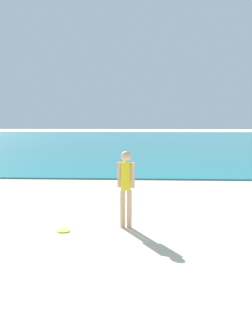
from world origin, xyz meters
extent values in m
cube|color=teal|center=(0.00, 43.27, 0.03)|extent=(160.00, 60.00, 0.06)
cylinder|color=#DDAD84|center=(0.18, 6.71, 0.38)|extent=(0.10, 0.10, 0.76)
cylinder|color=#DDAD84|center=(0.05, 6.73, 0.38)|extent=(0.10, 0.10, 0.76)
cube|color=yellow|center=(0.12, 6.72, 1.05)|extent=(0.19, 0.14, 0.57)
sphere|color=#DDAD84|center=(0.12, 6.72, 1.46)|extent=(0.21, 0.21, 0.21)
cylinder|color=#DDAD84|center=(0.26, 6.69, 1.08)|extent=(0.08, 0.08, 0.51)
cylinder|color=#DDAD84|center=(-0.02, 6.74, 1.08)|extent=(0.08, 0.08, 0.51)
cylinder|color=yellow|center=(-1.10, 6.35, 0.01)|extent=(0.26, 0.26, 0.03)
camera|label=1|loc=(0.56, -1.23, 2.17)|focal=42.80mm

